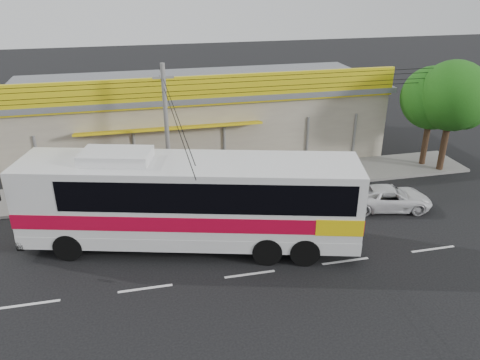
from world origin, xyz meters
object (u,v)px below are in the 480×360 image
object	(u,v)px
coach_bus	(195,197)
utility_pole	(164,88)
tree_near	(455,98)
motorbike_dark	(94,186)
motorbike_red	(126,188)
tree_far	(435,100)
white_car	(389,198)

from	to	relation	value
coach_bus	utility_pole	bearing A→B (deg)	111.81
coach_bus	tree_near	bearing A→B (deg)	32.54
utility_pole	tree_near	world-z (taller)	utility_pole
motorbike_dark	utility_pole	xyz separation A→B (m)	(3.87, -0.27, 4.92)
coach_bus	motorbike_red	distance (m)	6.20
motorbike_red	tree_far	world-z (taller)	tree_far
tree_near	utility_pole	bearing A→B (deg)	177.97
motorbike_dark	coach_bus	bearing A→B (deg)	-142.25
motorbike_dark	white_car	distance (m)	14.86
coach_bus	tree_far	xyz separation A→B (m)	(14.59, 5.74, 1.76)
coach_bus	motorbike_red	bearing A→B (deg)	134.35
utility_pole	tree_far	distance (m)	15.30
coach_bus	tree_near	size ratio (longest dim) A/B	2.18
white_car	motorbike_dark	bearing A→B (deg)	84.95
utility_pole	coach_bus	bearing A→B (deg)	-83.29
coach_bus	utility_pole	xyz separation A→B (m)	(-0.62, 5.31, 3.34)
motorbike_red	tree_near	distance (m)	18.43
utility_pole	tree_far	world-z (taller)	utility_pole
motorbike_red	tree_far	xyz separation A→B (m)	(17.50, 0.53, 3.45)
utility_pole	tree_near	bearing A→B (deg)	-2.03
motorbike_dark	tree_far	bearing A→B (deg)	-90.63
coach_bus	motorbike_dark	xyz separation A→B (m)	(-4.49, 5.58, -1.58)
coach_bus	tree_near	xyz separation A→B (m)	(15.12, 4.75, 2.08)
motorbike_red	tree_near	bearing A→B (deg)	-107.19
motorbike_dark	motorbike_red	bearing A→B (deg)	-104.31
white_car	tree_near	bearing A→B (deg)	-45.17
coach_bus	utility_pole	distance (m)	6.30
coach_bus	tree_near	distance (m)	15.98
tree_near	tree_far	size ratio (longest dim) A/B	1.08
motorbike_red	motorbike_dark	world-z (taller)	motorbike_dark
coach_bus	white_car	xyz separation A→B (m)	(9.72, 1.25, -1.71)
white_car	tree_far	distance (m)	7.47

